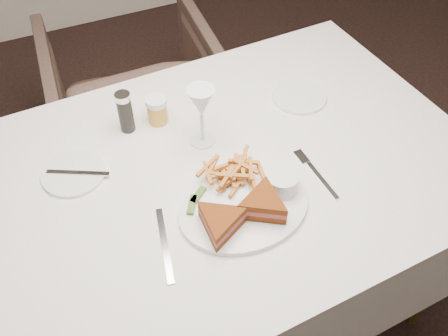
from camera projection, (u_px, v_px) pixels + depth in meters
table at (217, 250)px, 1.56m from camera, size 1.40×0.97×0.75m
chair_far at (135, 94)px, 2.12m from camera, size 0.73×0.69×0.70m
table_setting at (225, 172)px, 1.22m from camera, size 0.84×0.58×0.18m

